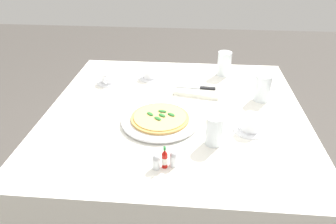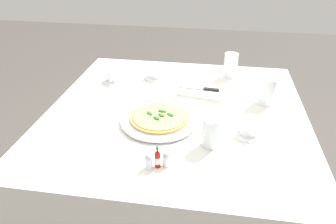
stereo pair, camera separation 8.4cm
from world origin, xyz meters
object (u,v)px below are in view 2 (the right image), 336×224
at_px(coffee_cup_far_left, 249,127).
at_px(coffee_cup_near_right, 156,73).
at_px(hot_sauce_bottle, 157,159).
at_px(dinner_knife, 201,89).
at_px(pizza, 159,117).
at_px(water_glass_center_back, 231,67).
at_px(water_glass_near_left, 266,93).
at_px(water_glass_left_edge, 210,134).
at_px(napkin_folded, 201,91).
at_px(pizza_plate, 159,120).
at_px(pepper_shaker, 166,160).
at_px(coffee_cup_right_edge, 114,76).
at_px(salt_shaker, 149,162).

xyz_separation_m(coffee_cup_far_left, coffee_cup_near_right, (0.46, -0.47, -0.00)).
bearing_deg(hot_sauce_bottle, dinner_knife, -100.45).
height_order(pizza, water_glass_center_back, water_glass_center_back).
xyz_separation_m(water_glass_near_left, water_glass_center_back, (0.16, -0.28, 0.00)).
bearing_deg(water_glass_left_edge, water_glass_near_left, -122.46).
bearing_deg(water_glass_left_edge, napkin_folded, -82.10).
distance_m(pizza_plate, water_glass_near_left, 0.51).
distance_m(water_glass_near_left, water_glass_center_back, 0.32).
height_order(napkin_folded, pepper_shaker, pepper_shaker).
xyz_separation_m(pizza, hot_sauce_bottle, (-0.05, 0.28, 0.01)).
bearing_deg(pepper_shaker, hot_sauce_bottle, 19.65).
bearing_deg(napkin_folded, coffee_cup_near_right, -19.06).
height_order(coffee_cup_near_right, water_glass_center_back, water_glass_center_back).
height_order(coffee_cup_near_right, coffee_cup_right_edge, coffee_cup_near_right).
xyz_separation_m(coffee_cup_near_right, salt_shaker, (-0.12, 0.73, -0.00)).
height_order(pizza_plate, pizza, pizza).
relative_size(coffee_cup_right_edge, hot_sauce_bottle, 1.60).
relative_size(pizza_plate, water_glass_near_left, 2.56).
relative_size(napkin_folded, dinner_knife, 1.23).
distance_m(water_glass_center_back, water_glass_left_edge, 0.65).
xyz_separation_m(coffee_cup_far_left, water_glass_center_back, (0.07, -0.55, 0.02)).
bearing_deg(coffee_cup_near_right, pizza_plate, 102.68).
height_order(pizza, napkin_folded, pizza).
height_order(pizza, water_glass_near_left, water_glass_near_left).
bearing_deg(coffee_cup_right_edge, hot_sauce_bottle, 118.79).
bearing_deg(salt_shaker, water_glass_center_back, -108.76).
xyz_separation_m(water_glass_near_left, hot_sauce_bottle, (0.40, 0.52, -0.02)).
bearing_deg(salt_shaker, coffee_cup_right_edge, -63.51).
bearing_deg(dinner_knife, coffee_cup_near_right, -24.91).
distance_m(pizza, water_glass_center_back, 0.60).
height_order(coffee_cup_far_left, pepper_shaker, coffee_cup_far_left).
xyz_separation_m(coffee_cup_near_right, water_glass_left_edge, (-0.31, 0.57, 0.02)).
bearing_deg(pepper_shaker, coffee_cup_near_right, -76.28).
bearing_deg(water_glass_near_left, coffee_cup_right_edge, -9.36).
xyz_separation_m(coffee_cup_far_left, dinner_knife, (0.21, -0.33, -0.01)).
bearing_deg(coffee_cup_right_edge, water_glass_left_edge, 136.63).
distance_m(pizza_plate, water_glass_left_edge, 0.25).
relative_size(pizza, pepper_shaker, 4.28).
height_order(water_glass_left_edge, napkin_folded, water_glass_left_edge).
height_order(napkin_folded, hot_sauce_bottle, hot_sauce_bottle).
bearing_deg(water_glass_near_left, coffee_cup_near_right, -20.24).
bearing_deg(pizza_plate, coffee_cup_far_left, 175.48).
height_order(coffee_cup_far_left, coffee_cup_near_right, coffee_cup_far_left).
height_order(water_glass_near_left, napkin_folded, water_glass_near_left).
bearing_deg(coffee_cup_far_left, water_glass_near_left, -107.97).
bearing_deg(napkin_folded, salt_shaker, 87.51).
relative_size(coffee_cup_far_left, water_glass_center_back, 1.01).
xyz_separation_m(coffee_cup_right_edge, water_glass_center_back, (-0.60, -0.16, 0.03)).
height_order(napkin_folded, salt_shaker, salt_shaker).
bearing_deg(salt_shaker, pizza, -86.47).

